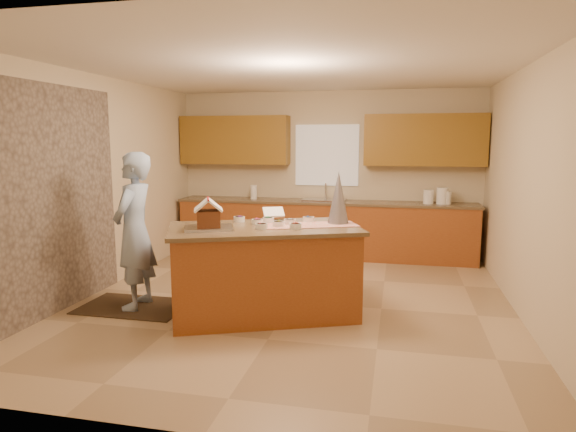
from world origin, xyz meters
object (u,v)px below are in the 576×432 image
(boy, at_px, (135,231))
(tinsel_tree, at_px, (338,197))
(island_base, at_px, (264,273))
(gingerbread_house, at_px, (208,216))

(boy, bearing_deg, tinsel_tree, 98.34)
(tinsel_tree, bearing_deg, boy, -168.52)
(island_base, distance_m, gingerbread_house, 0.88)
(boy, distance_m, gingerbread_house, 1.00)
(island_base, bearing_deg, gingerbread_house, -174.81)
(island_base, xyz_separation_m, boy, (-1.48, -0.09, 0.42))
(boy, relative_size, gingerbread_house, 4.54)
(boy, bearing_deg, gingerbread_house, 75.91)
(island_base, xyz_separation_m, gingerbread_house, (-0.52, -0.27, 0.65))
(tinsel_tree, bearing_deg, island_base, -153.93)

